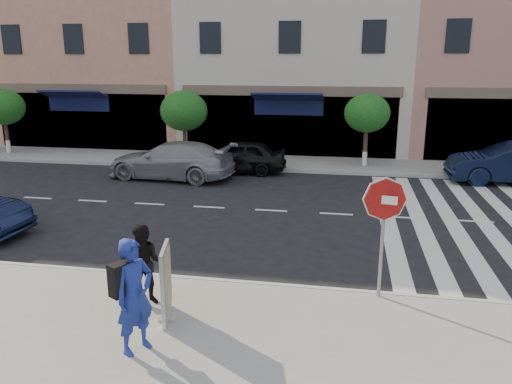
# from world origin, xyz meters

# --- Properties ---
(ground) EXTENTS (120.00, 120.00, 0.00)m
(ground) POSITION_xyz_m (0.00, 0.00, 0.00)
(ground) COLOR black
(ground) RESTS_ON ground
(sidewalk_near) EXTENTS (60.00, 4.50, 0.15)m
(sidewalk_near) POSITION_xyz_m (0.00, -3.75, 0.07)
(sidewalk_near) COLOR gray
(sidewalk_near) RESTS_ON ground
(sidewalk_far) EXTENTS (60.00, 3.00, 0.15)m
(sidewalk_far) POSITION_xyz_m (0.00, 11.00, 0.07)
(sidewalk_far) COLOR gray
(sidewalk_far) RESTS_ON ground
(building_west_mid) EXTENTS (10.00, 9.00, 14.00)m
(building_west_mid) POSITION_xyz_m (-11.00, 17.00, 7.00)
(building_west_mid) COLOR tan
(building_west_mid) RESTS_ON ground
(building_centre) EXTENTS (11.00, 9.00, 11.00)m
(building_centre) POSITION_xyz_m (-0.50, 17.00, 5.50)
(building_centre) COLOR beige
(building_centre) RESTS_ON ground
(street_tree_wa) EXTENTS (2.00, 2.00, 3.05)m
(street_tree_wa) POSITION_xyz_m (-14.00, 10.80, 2.33)
(street_tree_wa) COLOR #473323
(street_tree_wa) RESTS_ON sidewalk_far
(street_tree_wb) EXTENTS (2.10, 2.10, 3.06)m
(street_tree_wb) POSITION_xyz_m (-5.00, 10.80, 2.31)
(street_tree_wb) COLOR #473323
(street_tree_wb) RESTS_ON sidewalk_far
(street_tree_c) EXTENTS (1.90, 1.90, 3.04)m
(street_tree_c) POSITION_xyz_m (3.00, 10.80, 2.36)
(street_tree_c) COLOR #473323
(street_tree_c) RESTS_ON sidewalk_far
(stop_sign) EXTENTS (0.82, 0.19, 2.35)m
(stop_sign) POSITION_xyz_m (2.94, -1.67, 1.87)
(stop_sign) COLOR gray
(stop_sign) RESTS_ON sidewalk_near
(photographer) EXTENTS (0.71, 0.80, 1.83)m
(photographer) POSITION_xyz_m (-0.85, -4.20, 1.07)
(photographer) COLOR navy
(photographer) RESTS_ON sidewalk_near
(walker) EXTENTS (0.86, 0.74, 1.52)m
(walker) POSITION_xyz_m (-1.32, -2.72, 0.91)
(walker) COLOR black
(walker) RESTS_ON sidewalk_near
(poster_board) EXTENTS (0.37, 0.86, 1.33)m
(poster_board) POSITION_xyz_m (-0.74, -3.17, 0.79)
(poster_board) COLOR beige
(poster_board) RESTS_ON sidewalk_near
(car_far_left) EXTENTS (5.17, 2.51, 1.45)m
(car_far_left) POSITION_xyz_m (-4.52, 7.60, 0.72)
(car_far_left) COLOR gray
(car_far_left) RESTS_ON ground
(car_far_mid) EXTENTS (4.07, 1.86, 1.35)m
(car_far_mid) POSITION_xyz_m (-2.18, 9.10, 0.68)
(car_far_mid) COLOR black
(car_far_mid) RESTS_ON ground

